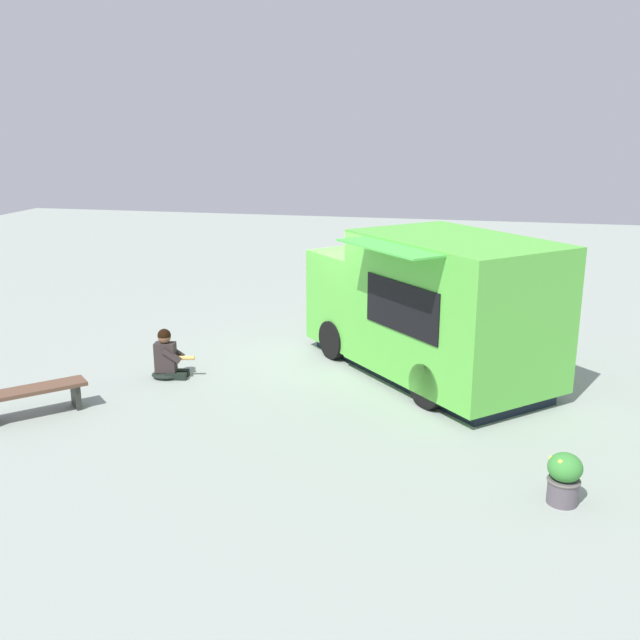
# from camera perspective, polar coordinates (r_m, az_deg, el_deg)

# --- Properties ---
(ground_plane) EXTENTS (40.00, 40.00, 0.00)m
(ground_plane) POSITION_cam_1_polar(r_m,az_deg,el_deg) (13.94, 2.91, -2.80)
(ground_plane) COLOR #949F95
(food_truck) EXTENTS (4.85, 4.98, 2.54)m
(food_truck) POSITION_cam_1_polar(r_m,az_deg,el_deg) (12.70, 8.71, 0.86)
(food_truck) COLOR #5CC343
(food_truck) RESTS_ON ground_plane
(person_customer) EXTENTS (0.80, 0.51, 0.89)m
(person_customer) POSITION_cam_1_polar(r_m,az_deg,el_deg) (12.93, -11.96, -2.93)
(person_customer) COLOR black
(person_customer) RESTS_ON ground_plane
(planter_flowering_near) EXTENTS (0.64, 0.64, 0.82)m
(planter_flowering_near) POSITION_cam_1_polar(r_m,az_deg,el_deg) (17.04, 9.27, 1.88)
(planter_flowering_near) COLOR gray
(planter_flowering_near) RESTS_ON ground_plane
(planter_flowering_far) EXTENTS (0.41, 0.41, 0.63)m
(planter_flowering_far) POSITION_cam_1_polar(r_m,az_deg,el_deg) (9.14, 18.70, -11.68)
(planter_flowering_far) COLOR #585058
(planter_flowering_far) RESTS_ON ground_plane
(plaza_bench) EXTENTS (1.37, 1.38, 0.45)m
(plaza_bench) POSITION_cam_1_polar(r_m,az_deg,el_deg) (11.89, -21.66, -5.50)
(plaza_bench) COLOR brown
(plaza_bench) RESTS_ON ground_plane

